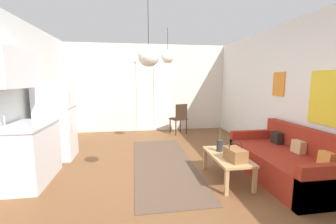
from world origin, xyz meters
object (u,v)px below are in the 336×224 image
at_px(coffee_table, 227,158).
at_px(couch, 287,162).
at_px(bamboo_vase, 220,146).
at_px(pendant_lamp_far, 168,56).
at_px(refrigerator, 56,120).
at_px(pendant_lamp_near, 149,56).
at_px(accent_chair, 179,117).
at_px(handbag, 235,154).

bearing_deg(coffee_table, couch, -4.88).
distance_m(bamboo_vase, pendant_lamp_far, 2.20).
distance_m(refrigerator, pendant_lamp_near, 2.81).
xyz_separation_m(accent_chair, pendant_lamp_far, (-0.58, -1.48, 1.58)).
distance_m(refrigerator, pendant_lamp_far, 2.63).
bearing_deg(couch, bamboo_vase, 165.11).
bearing_deg(bamboo_vase, refrigerator, 156.46).
bearing_deg(accent_chair, couch, 90.22).
bearing_deg(pendant_lamp_far, handbag, -68.23).
distance_m(coffee_table, bamboo_vase, 0.25).
xyz_separation_m(coffee_table, accent_chair, (-0.14, 3.05, 0.15)).
bearing_deg(accent_chair, pendant_lamp_near, 52.64).
distance_m(bamboo_vase, handbag, 0.44).
distance_m(coffee_table, pendant_lamp_far, 2.44).
xyz_separation_m(couch, pendant_lamp_near, (-2.25, -0.36, 1.61)).
relative_size(accent_chair, pendant_lamp_near, 0.97).
height_order(refrigerator, pendant_lamp_near, pendant_lamp_near).
bearing_deg(pendant_lamp_far, couch, -44.09).
bearing_deg(handbag, coffee_table, 92.20).
bearing_deg(bamboo_vase, coffee_table, -74.39).
xyz_separation_m(couch, handbag, (-0.98, -0.16, 0.24)).
height_order(handbag, pendant_lamp_far, pendant_lamp_far).
xyz_separation_m(couch, bamboo_vase, (-1.05, 0.28, 0.24)).
xyz_separation_m(couch, accent_chair, (-1.13, 3.14, 0.24)).
relative_size(couch, pendant_lamp_near, 2.05).
distance_m(pendant_lamp_near, pendant_lamp_far, 2.10).
distance_m(couch, handbag, 1.03).
bearing_deg(bamboo_vase, accent_chair, 91.70).
bearing_deg(pendant_lamp_far, bamboo_vase, -64.33).
relative_size(pendant_lamp_near, pendant_lamp_far, 1.27).
distance_m(couch, bamboo_vase, 1.11).
distance_m(bamboo_vase, refrigerator, 3.23).
bearing_deg(bamboo_vase, couch, -14.89).
distance_m(couch, pendant_lamp_far, 3.00).
height_order(coffee_table, bamboo_vase, bamboo_vase).
bearing_deg(accent_chair, bamboo_vase, 72.08).
xyz_separation_m(handbag, refrigerator, (-3.01, 1.72, 0.29)).
height_order(handbag, accent_chair, accent_chair).
bearing_deg(bamboo_vase, handbag, -81.76).
xyz_separation_m(bamboo_vase, refrigerator, (-2.95, 1.28, 0.29)).
distance_m(couch, accent_chair, 3.34).
bearing_deg(couch, coffee_table, 175.12).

